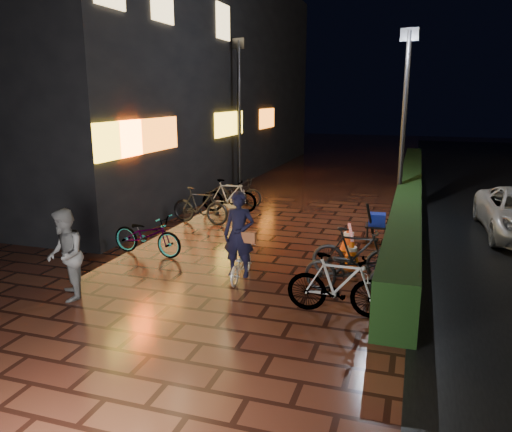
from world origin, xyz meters
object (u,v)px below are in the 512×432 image
(traffic_barrier, at_px, (350,244))
(bystander_person, at_px, (65,255))
(cyclist, at_px, (240,248))
(cart_assembly, at_px, (376,221))

(traffic_barrier, bearing_deg, bystander_person, -138.85)
(cyclist, xyz_separation_m, cart_assembly, (2.38, 3.64, -0.13))
(traffic_barrier, height_order, cart_assembly, cart_assembly)
(bystander_person, relative_size, traffic_barrier, 1.06)
(bystander_person, bearing_deg, cart_assembly, 99.65)
(bystander_person, relative_size, cart_assembly, 1.58)
(cart_assembly, bearing_deg, cyclist, -123.18)
(bystander_person, height_order, cart_assembly, bystander_person)
(cyclist, distance_m, cart_assembly, 4.35)
(bystander_person, distance_m, traffic_barrier, 6.13)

